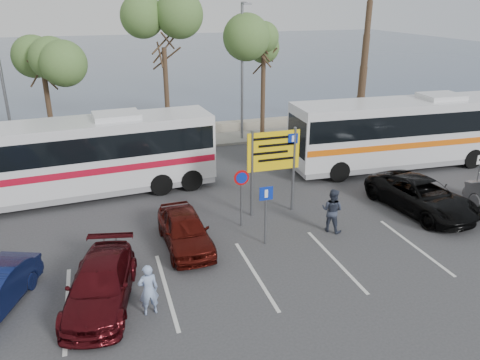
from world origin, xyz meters
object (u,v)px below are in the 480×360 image
object	(u,v)px
car_red	(185,230)
street_lamp_right	(242,66)
coach_bus_right	(405,134)
street_lamp_left	(1,76)
car_maroon	(100,285)
coach_bus_left	(79,160)
suv_black	(421,196)
pedestrian_near	(148,290)
pedestrian_far	(332,210)
direction_sign	(273,157)

from	to	relation	value
car_red	street_lamp_right	bearing A→B (deg)	61.99
street_lamp_right	coach_bus_right	xyz separation A→B (m)	(6.65, -7.02, -2.85)
street_lamp_left	street_lamp_right	xyz separation A→B (m)	(13.00, 0.00, 0.00)
coach_bus_right	car_maroon	world-z (taller)	coach_bus_right
coach_bus_left	coach_bus_right	size ratio (longest dim) A/B	0.98
car_red	street_lamp_left	bearing A→B (deg)	118.73
car_red	suv_black	bearing A→B (deg)	-1.49
suv_black	pedestrian_near	xyz separation A→B (m)	(-11.72, -3.50, 0.09)
suv_black	car_red	bearing A→B (deg)	171.98
street_lamp_left	street_lamp_right	size ratio (longest dim) A/B	1.00
pedestrian_near	pedestrian_far	size ratio (longest dim) A/B	0.91
coach_bus_right	suv_black	size ratio (longest dim) A/B	2.45
coach_bus_right	car_red	xyz separation A→B (m)	(-12.65, -5.00, -1.09)
coach_bus_left	suv_black	world-z (taller)	coach_bus_left
suv_black	pedestrian_near	bearing A→B (deg)	-171.39
street_lamp_right	pedestrian_near	size ratio (longest dim) A/B	5.10
direction_sign	coach_bus_right	size ratio (longest dim) A/B	0.29
coach_bus_right	pedestrian_near	size ratio (longest dim) A/B	7.78
pedestrian_far	direction_sign	bearing A→B (deg)	-5.79
street_lamp_left	coach_bus_left	xyz separation A→B (m)	(3.50, -6.16, -2.89)
suv_black	street_lamp_left	bearing A→B (deg)	136.72
car_maroon	street_lamp_right	bearing A→B (deg)	70.57
car_maroon	direction_sign	bearing A→B (deg)	43.64
car_red	pedestrian_far	bearing A→B (deg)	-6.61
street_lamp_left	car_maroon	bearing A→B (deg)	-74.68
coach_bus_left	pedestrian_far	bearing A→B (deg)	-35.02
suv_black	coach_bus_right	bearing A→B (deg)	54.06
coach_bus_left	pedestrian_far	world-z (taller)	coach_bus_left
coach_bus_left	car_maroon	world-z (taller)	coach_bus_left
car_maroon	suv_black	bearing A→B (deg)	23.45
pedestrian_near	suv_black	bearing A→B (deg)	-169.90
coach_bus_left	car_maroon	bearing A→B (deg)	-86.61
street_lamp_left	coach_bus_left	bearing A→B (deg)	-60.39
street_lamp_left	coach_bus_right	bearing A→B (deg)	-19.66
pedestrian_far	coach_bus_left	bearing A→B (deg)	13.60
street_lamp_left	pedestrian_near	size ratio (longest dim) A/B	5.10
pedestrian_far	car_maroon	bearing A→B (deg)	62.27
suv_black	pedestrian_far	bearing A→B (deg)	178.43
street_lamp_left	coach_bus_right	xyz separation A→B (m)	(19.65, -7.02, -2.85)
direction_sign	car_red	xyz separation A→B (m)	(-4.00, -1.70, -1.77)
pedestrian_near	street_lamp_left	bearing A→B (deg)	-77.74
coach_bus_right	pedestrian_near	xyz separation A→B (m)	(-14.37, -8.50, -0.96)
street_lamp_right	pedestrian_near	xyz separation A→B (m)	(-7.72, -15.52, -3.81)
car_maroon	coach_bus_left	bearing A→B (deg)	105.61
direction_sign	car_red	bearing A→B (deg)	-157.03
coach_bus_right	car_maroon	bearing A→B (deg)	-154.15
street_lamp_right	direction_sign	bearing A→B (deg)	-100.94
street_lamp_left	car_red	size ratio (longest dim) A/B	2.08
street_lamp_left	suv_black	bearing A→B (deg)	-35.26
car_maroon	pedestrian_far	bearing A→B (deg)	25.86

